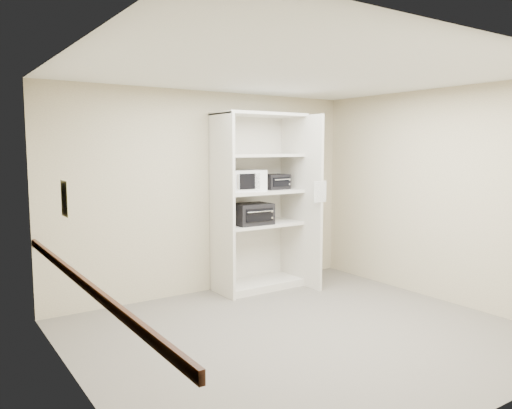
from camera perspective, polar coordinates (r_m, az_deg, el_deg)
floor at (r=5.45m, az=5.25°, el=-14.50°), size 4.50×4.00×0.01m
ceiling at (r=5.15m, az=5.57°, el=14.85°), size 4.50×4.00×0.01m
wall_back at (r=6.78m, az=-5.41°, el=1.37°), size 4.50×0.02×2.70m
wall_front at (r=3.82m, az=24.90°, el=-3.13°), size 4.50×0.02×2.70m
wall_left at (r=4.09m, az=-19.73°, el=-2.30°), size 0.02×4.00×2.70m
wall_right at (r=6.78m, az=20.25°, el=1.00°), size 0.02×4.00×2.70m
shelving_unit at (r=6.90m, az=0.65°, el=-0.34°), size 1.24×0.92×2.42m
microwave at (r=6.74m, az=-1.21°, el=2.76°), size 0.51×0.41×0.29m
toaster_oven_upper at (r=7.05m, az=2.16°, el=2.62°), size 0.39×0.30×0.21m
toaster_oven_lower at (r=6.75m, az=-0.51°, el=-1.08°), size 0.52×0.40×0.28m
paper_sign at (r=6.70m, az=7.36°, el=1.46°), size 0.22×0.02×0.28m
chair_rail at (r=4.19m, az=-19.20°, el=-8.38°), size 0.04×3.98×0.08m
wall_poster at (r=4.48m, az=-21.02°, el=0.64°), size 0.01×0.22×0.31m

